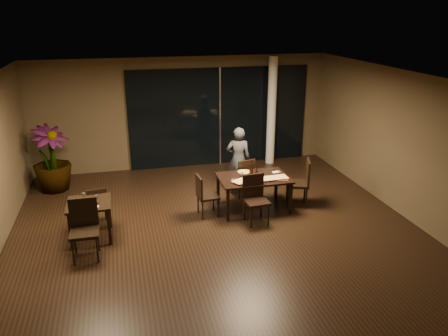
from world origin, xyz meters
TOP-DOWN VIEW (x-y plane):
  - ground at (0.00, 0.00)m, footprint 8.00×8.00m
  - wall_back at (0.00, 4.05)m, footprint 8.00×0.10m
  - wall_front at (0.00, -4.05)m, footprint 8.00×0.10m
  - wall_right at (4.05, 0.00)m, footprint 0.10×8.00m
  - ceiling at (0.00, 0.00)m, footprint 8.00×8.00m
  - window_panel at (1.00, 3.96)m, footprint 5.00×0.06m
  - column at (2.40, 3.65)m, footprint 0.24×0.24m
  - main_table at (1.00, 0.80)m, footprint 1.50×1.00m
  - side_table at (-2.40, 0.30)m, footprint 0.80×0.80m
  - chair_main_far at (1.00, 1.51)m, footprint 0.52×0.52m
  - chair_main_near at (0.85, 0.24)m, footprint 0.50×0.50m
  - chair_main_left at (-0.11, 0.73)m, footprint 0.46×0.46m
  - chair_main_right at (2.10, 0.76)m, footprint 0.63×0.63m
  - chair_side_far at (-2.28, 0.78)m, footprint 0.44×0.44m
  - chair_side_near at (-2.46, -0.33)m, footprint 0.50×0.50m
  - diner at (0.97, 1.94)m, footprint 0.61×0.49m
  - potted_plant at (-3.36, 2.99)m, footprint 1.23×1.23m
  - pizza_board_left at (0.71, 0.61)m, footprint 0.54×0.35m
  - pizza_board_right at (1.39, 0.59)m, footprint 0.61×0.39m
  - oblong_pizza_left at (0.71, 0.61)m, footprint 0.53×0.43m
  - oblong_pizza_right at (1.39, 0.59)m, footprint 0.55×0.27m
  - round_pizza at (0.88, 1.13)m, footprint 0.28×0.28m
  - bottle_a at (0.94, 0.83)m, footprint 0.06×0.06m
  - bottle_b at (1.05, 0.79)m, footprint 0.06×0.06m
  - bottle_c at (0.99, 0.95)m, footprint 0.07×0.07m
  - tumbler_left at (0.75, 0.89)m, footprint 0.07×0.07m
  - tumbler_right at (1.19, 0.91)m, footprint 0.07×0.07m
  - napkin_near at (1.53, 0.70)m, footprint 0.20×0.16m
  - napkin_far at (1.58, 0.96)m, footprint 0.19×0.12m
  - wine_glass_a at (-2.48, 0.39)m, footprint 0.07×0.07m
  - wine_glass_b at (-2.25, 0.21)m, footprint 0.07×0.07m
  - side_napkin at (-2.31, 0.05)m, footprint 0.20×0.15m

SIDE VIEW (x-z plane):
  - ground at x=0.00m, z-range 0.00..0.00m
  - chair_side_far at x=-2.28m, z-range 0.05..0.89m
  - chair_main_left at x=-0.11m, z-range 0.05..0.96m
  - chair_main_far at x=1.00m, z-range 0.05..0.99m
  - chair_main_near at x=0.85m, z-range 0.06..1.06m
  - chair_side_near at x=-2.46m, z-range 0.06..1.12m
  - chair_main_right at x=2.10m, z-range 0.06..1.12m
  - side_table at x=-2.40m, z-range 0.25..1.00m
  - main_table at x=1.00m, z-range 0.30..1.05m
  - pizza_board_left at x=0.71m, z-range 0.75..0.76m
  - pizza_board_right at x=1.39m, z-range 0.75..0.76m
  - round_pizza at x=0.88m, z-range 0.75..0.76m
  - napkin_near at x=1.53m, z-range 0.75..0.76m
  - napkin_far at x=1.58m, z-range 0.75..0.76m
  - side_napkin at x=-2.31m, z-range 0.75..0.76m
  - oblong_pizza_left at x=0.71m, z-range 0.77..0.78m
  - oblong_pizza_right at x=1.39m, z-range 0.77..0.78m
  - diner at x=0.97m, z-range 0.00..1.57m
  - tumbler_left at x=0.75m, z-range 0.75..0.83m
  - tumbler_right at x=1.19m, z-range 0.75..0.84m
  - potted_plant at x=-3.36m, z-range 0.00..1.59m
  - wine_glass_a at x=-2.48m, z-range 0.75..0.91m
  - wine_glass_b at x=-2.25m, z-range 0.75..0.91m
  - bottle_b at x=1.05m, z-range 0.75..1.01m
  - bottle_a at x=0.94m, z-range 0.75..1.03m
  - bottle_c at x=0.99m, z-range 0.75..1.09m
  - window_panel at x=1.00m, z-range 0.00..2.70m
  - wall_back at x=0.00m, z-range 0.00..3.00m
  - wall_front at x=0.00m, z-range 0.00..3.00m
  - wall_right at x=4.05m, z-range 0.00..3.00m
  - column at x=2.40m, z-range 0.00..3.00m
  - ceiling at x=0.00m, z-range 3.00..3.04m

